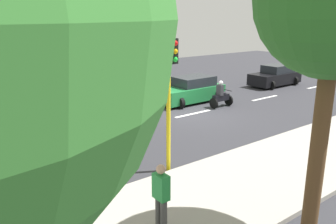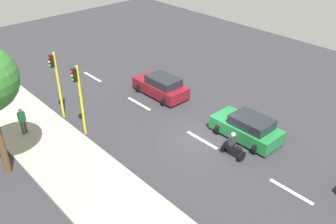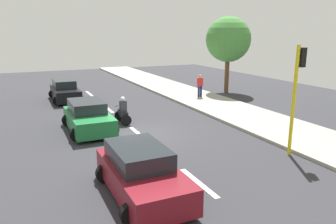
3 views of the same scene
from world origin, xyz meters
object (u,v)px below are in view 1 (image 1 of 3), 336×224
(traffic_light_midblock, at_px, (170,85))
(motorcycle, at_px, (221,96))
(traffic_light_corner, at_px, (90,97))
(car_green, at_px, (190,90))
(pedestrian_by_tree, at_px, (161,196))
(car_maroon, at_px, (69,111))
(car_black, at_px, (276,76))

(traffic_light_midblock, bearing_deg, motorcycle, 123.69)
(motorcycle, relative_size, traffic_light_corner, 0.34)
(car_green, relative_size, traffic_light_corner, 0.93)
(car_green, relative_size, pedestrian_by_tree, 2.48)
(car_maroon, distance_m, motorcycle, 8.36)
(motorcycle, xyz_separation_m, pedestrian_by_tree, (7.66, -9.79, 0.42))
(car_maroon, xyz_separation_m, traffic_light_midblock, (6.87, 0.68, 2.22))
(car_maroon, bearing_deg, traffic_light_corner, -16.34)
(car_black, distance_m, traffic_light_corner, 19.36)
(car_green, xyz_separation_m, car_black, (-0.02, 8.33, -0.00))
(pedestrian_by_tree, xyz_separation_m, traffic_light_midblock, (-2.69, 2.33, 1.87))
(car_green, relative_size, car_maroon, 0.99)
(pedestrian_by_tree, bearing_deg, car_green, 136.37)
(traffic_light_corner, bearing_deg, motorcycle, 116.10)
(car_green, bearing_deg, car_black, 90.12)
(car_maroon, relative_size, traffic_light_midblock, 0.94)
(motorcycle, height_order, traffic_light_corner, traffic_light_corner)
(car_green, height_order, pedestrian_by_tree, pedestrian_by_tree)
(pedestrian_by_tree, relative_size, traffic_light_midblock, 0.38)
(car_green, xyz_separation_m, pedestrian_by_tree, (9.67, -9.22, 0.35))
(car_green, bearing_deg, car_maroon, -89.14)
(car_black, bearing_deg, pedestrian_by_tree, -61.09)
(motorcycle, bearing_deg, pedestrian_by_tree, -51.96)
(car_maroon, relative_size, traffic_light_corner, 0.94)
(car_black, bearing_deg, car_green, -89.88)
(car_maroon, height_order, traffic_light_midblock, traffic_light_midblock)
(car_green, xyz_separation_m, motorcycle, (2.01, 0.57, -0.07))
(car_black, xyz_separation_m, traffic_light_corner, (7.00, -17.91, 2.22))
(car_green, xyz_separation_m, car_maroon, (0.11, -7.57, -0.00))
(motorcycle, bearing_deg, car_black, 104.65)
(traffic_light_corner, bearing_deg, pedestrian_by_tree, 7.65)
(pedestrian_by_tree, bearing_deg, car_maroon, 170.19)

